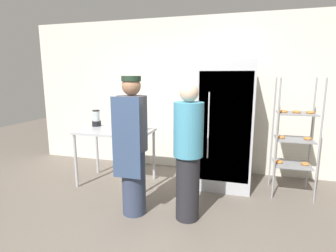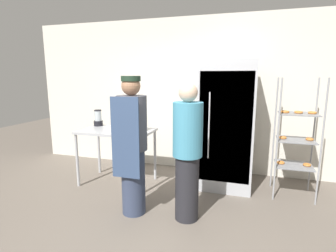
% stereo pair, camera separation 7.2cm
% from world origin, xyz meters
% --- Properties ---
extents(ground_plane, '(14.00, 14.00, 0.00)m').
position_xyz_m(ground_plane, '(0.00, 0.00, 0.00)').
color(ground_plane, '#6B6056').
extents(back_wall, '(6.40, 0.12, 2.70)m').
position_xyz_m(back_wall, '(0.00, 2.22, 1.35)').
color(back_wall, silver).
rests_on(back_wall, ground_plane).
extents(refrigerator, '(0.79, 0.78, 1.91)m').
position_xyz_m(refrigerator, '(0.59, 1.55, 0.96)').
color(refrigerator, '#ADAFB5').
rests_on(refrigerator, ground_plane).
extents(baking_rack, '(0.55, 0.49, 1.67)m').
position_xyz_m(baking_rack, '(1.55, 1.46, 0.83)').
color(baking_rack, '#93969B').
rests_on(baking_rack, ground_plane).
extents(prep_counter, '(1.13, 0.70, 0.87)m').
position_xyz_m(prep_counter, '(-1.06, 1.14, 0.77)').
color(prep_counter, '#ADAFB5').
rests_on(prep_counter, ground_plane).
extents(donut_box, '(0.28, 0.22, 0.27)m').
position_xyz_m(donut_box, '(-0.73, 1.11, 0.92)').
color(donut_box, white).
rests_on(donut_box, prep_counter).
extents(blender_pitcher, '(0.15, 0.15, 0.27)m').
position_xyz_m(blender_pitcher, '(-1.52, 1.37, 0.99)').
color(blender_pitcher, black).
rests_on(blender_pitcher, prep_counter).
extents(person_baker, '(0.36, 0.38, 1.69)m').
position_xyz_m(person_baker, '(-0.42, 0.34, 0.88)').
color(person_baker, '#333D56').
rests_on(person_baker, ground_plane).
extents(person_customer, '(0.34, 0.34, 1.62)m').
position_xyz_m(person_customer, '(0.25, 0.40, 0.82)').
color(person_customer, '#232328').
rests_on(person_customer, ground_plane).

